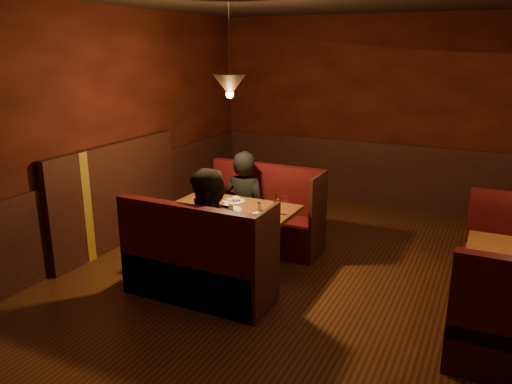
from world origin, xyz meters
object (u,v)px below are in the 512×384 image
at_px(main_table, 233,222).
at_px(main_bench_near, 196,269).
at_px(main_bench_far, 264,221).
at_px(diner_b, 212,217).
at_px(diner_a, 245,187).

height_order(main_table, main_bench_near, main_bench_near).
distance_m(main_bench_far, main_bench_near, 1.56).
distance_m(main_bench_near, diner_b, 0.54).
xyz_separation_m(main_table, diner_a, (-0.17, 0.63, 0.23)).
xyz_separation_m(main_bench_far, diner_b, (0.07, -1.36, 0.49)).
height_order(main_table, diner_b, diner_b).
bearing_deg(diner_b, main_bench_near, -116.96).
relative_size(main_table, diner_b, 0.84).
distance_m(main_bench_far, diner_a, 0.53).
bearing_deg(main_table, main_bench_near, -88.89).
bearing_deg(main_bench_far, diner_a, -140.74).
xyz_separation_m(main_table, diner_b, (0.09, -0.58, 0.25)).
height_order(diner_a, diner_b, diner_b).
bearing_deg(main_bench_far, main_table, -91.11).
relative_size(main_bench_far, main_bench_near, 1.00).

